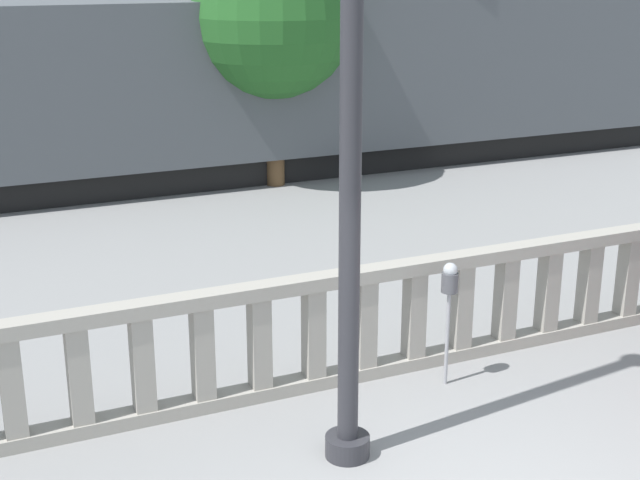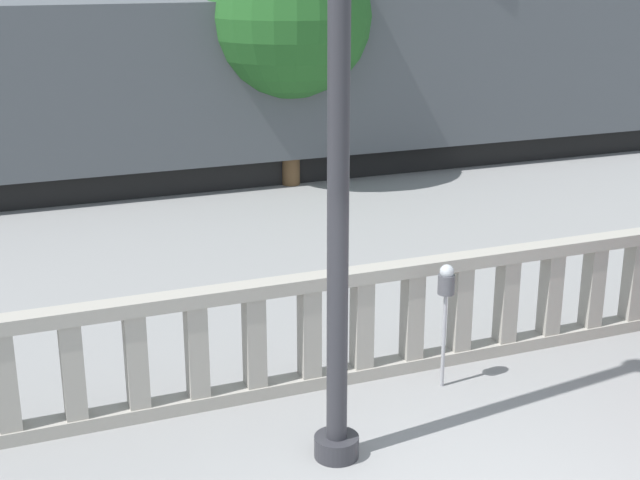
# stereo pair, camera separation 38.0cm
# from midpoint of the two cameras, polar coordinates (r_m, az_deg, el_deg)

# --- Properties ---
(balustrade) EXTENTS (16.91, 0.24, 1.24)m
(balustrade) POSITION_cam_midpoint_polar(r_m,az_deg,el_deg) (9.31, 0.10, -5.66)
(balustrade) COLOR #9E998E
(balustrade) RESTS_ON ground
(lamppost) EXTENTS (0.41, 0.41, 6.27)m
(lamppost) POSITION_cam_midpoint_polar(r_m,az_deg,el_deg) (7.19, 0.47, 7.81)
(lamppost) COLOR #2D2D33
(lamppost) RESTS_ON ground
(parking_meter) EXTENTS (0.17, 0.17, 1.35)m
(parking_meter) POSITION_cam_midpoint_polar(r_m,az_deg,el_deg) (9.17, 7.12, -3.04)
(parking_meter) COLOR #99999E
(parking_meter) RESTS_ON ground
(train_near) EXTENTS (27.14, 2.89, 4.14)m
(train_near) POSITION_cam_midpoint_polar(r_m,az_deg,el_deg) (17.62, -15.90, 9.01)
(train_near) COLOR black
(train_near) RESTS_ON ground
(tree_right) EXTENTS (3.11, 3.11, 4.82)m
(tree_right) POSITION_cam_midpoint_polar(r_m,az_deg,el_deg) (17.21, -3.66, 14.08)
(tree_right) COLOR brown
(tree_right) RESTS_ON ground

